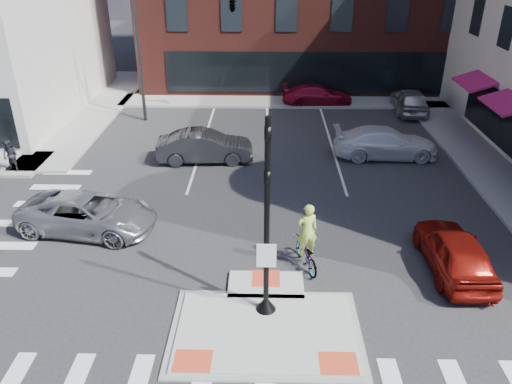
{
  "coord_description": "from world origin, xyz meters",
  "views": [
    {
      "loc": [
        -0.03,
        -11.27,
        9.95
      ],
      "look_at": [
        -0.38,
        4.39,
        2.0
      ],
      "focal_mm": 35.0,
      "sensor_mm": 36.0,
      "label": 1
    }
  ],
  "objects_px": {
    "silver_suv": "(88,213)",
    "pedestrian_a": "(10,156)",
    "white_pickup": "(385,143)",
    "red_sedan": "(455,251)",
    "bg_car_dark": "(205,147)",
    "bg_car_silver": "(410,101)",
    "cyclist": "(306,246)",
    "bg_car_red": "(317,95)"
  },
  "relations": [
    {
      "from": "bg_car_silver",
      "to": "pedestrian_a",
      "type": "bearing_deg",
      "value": 28.12
    },
    {
      "from": "pedestrian_a",
      "to": "silver_suv",
      "type": "bearing_deg",
      "value": -30.48
    },
    {
      "from": "silver_suv",
      "to": "red_sedan",
      "type": "distance_m",
      "value": 13.19
    },
    {
      "from": "bg_car_silver",
      "to": "pedestrian_a",
      "type": "distance_m",
      "value": 23.29
    },
    {
      "from": "bg_car_dark",
      "to": "white_pickup",
      "type": "bearing_deg",
      "value": -89.19
    },
    {
      "from": "silver_suv",
      "to": "white_pickup",
      "type": "height_order",
      "value": "white_pickup"
    },
    {
      "from": "white_pickup",
      "to": "bg_car_silver",
      "type": "bearing_deg",
      "value": -23.07
    },
    {
      "from": "bg_car_dark",
      "to": "cyclist",
      "type": "bearing_deg",
      "value": -157.79
    },
    {
      "from": "red_sedan",
      "to": "pedestrian_a",
      "type": "xyz_separation_m",
      "value": [
        -18.25,
        7.3,
        0.18
      ]
    },
    {
      "from": "bg_car_dark",
      "to": "cyclist",
      "type": "height_order",
      "value": "cyclist"
    },
    {
      "from": "white_pickup",
      "to": "bg_car_dark",
      "type": "height_order",
      "value": "bg_car_dark"
    },
    {
      "from": "pedestrian_a",
      "to": "red_sedan",
      "type": "bearing_deg",
      "value": -8.63
    },
    {
      "from": "bg_car_dark",
      "to": "pedestrian_a",
      "type": "xyz_separation_m",
      "value": [
        -8.92,
        -1.74,
        0.15
      ]
    },
    {
      "from": "white_pickup",
      "to": "silver_suv",
      "type": "bearing_deg",
      "value": 120.13
    },
    {
      "from": "silver_suv",
      "to": "pedestrian_a",
      "type": "height_order",
      "value": "pedestrian_a"
    },
    {
      "from": "silver_suv",
      "to": "red_sedan",
      "type": "height_order",
      "value": "red_sedan"
    },
    {
      "from": "red_sedan",
      "to": "bg_car_silver",
      "type": "height_order",
      "value": "bg_car_silver"
    },
    {
      "from": "silver_suv",
      "to": "white_pickup",
      "type": "distance_m",
      "value": 14.8
    },
    {
      "from": "red_sedan",
      "to": "white_pickup",
      "type": "relative_size",
      "value": 0.83
    },
    {
      "from": "silver_suv",
      "to": "bg_car_silver",
      "type": "distance_m",
      "value": 21.75
    },
    {
      "from": "white_pickup",
      "to": "red_sedan",
      "type": "bearing_deg",
      "value": -179.03
    },
    {
      "from": "red_sedan",
      "to": "bg_car_silver",
      "type": "xyz_separation_m",
      "value": [
        2.83,
        17.21,
        0.05
      ]
    },
    {
      "from": "bg_car_silver",
      "to": "cyclist",
      "type": "distance_m",
      "value": 18.78
    },
    {
      "from": "silver_suv",
      "to": "cyclist",
      "type": "relative_size",
      "value": 2.18
    },
    {
      "from": "bg_car_red",
      "to": "pedestrian_a",
      "type": "distance_m",
      "value": 19.18
    },
    {
      "from": "silver_suv",
      "to": "bg_car_silver",
      "type": "xyz_separation_m",
      "value": [
        15.82,
        14.93,
        0.07
      ]
    },
    {
      "from": "bg_car_dark",
      "to": "pedestrian_a",
      "type": "distance_m",
      "value": 9.09
    },
    {
      "from": "bg_car_red",
      "to": "cyclist",
      "type": "distance_m",
      "value": 18.81
    },
    {
      "from": "white_pickup",
      "to": "bg_car_red",
      "type": "height_order",
      "value": "white_pickup"
    },
    {
      "from": "red_sedan",
      "to": "bg_car_red",
      "type": "xyz_separation_m",
      "value": [
        -2.9,
        18.8,
        -0.07
      ]
    },
    {
      "from": "bg_car_silver",
      "to": "cyclist",
      "type": "height_order",
      "value": "cyclist"
    },
    {
      "from": "red_sedan",
      "to": "bg_car_silver",
      "type": "relative_size",
      "value": 0.94
    },
    {
      "from": "red_sedan",
      "to": "bg_car_dark",
      "type": "relative_size",
      "value": 0.92
    },
    {
      "from": "pedestrian_a",
      "to": "cyclist",
      "type": "bearing_deg",
      "value": -15.18
    },
    {
      "from": "bg_car_silver",
      "to": "white_pickup",
      "type": "bearing_deg",
      "value": 70.33
    },
    {
      "from": "bg_car_red",
      "to": "bg_car_dark",
      "type": "bearing_deg",
      "value": 144.13
    },
    {
      "from": "red_sedan",
      "to": "silver_suv",
      "type": "bearing_deg",
      "value": -10.7
    },
    {
      "from": "silver_suv",
      "to": "bg_car_silver",
      "type": "bearing_deg",
      "value": -37.6
    },
    {
      "from": "white_pickup",
      "to": "cyclist",
      "type": "distance_m",
      "value": 10.78
    },
    {
      "from": "white_pickup",
      "to": "cyclist",
      "type": "xyz_separation_m",
      "value": [
        -4.66,
        -9.72,
        0.04
      ]
    },
    {
      "from": "bg_car_silver",
      "to": "bg_car_red",
      "type": "bearing_deg",
      "value": -12.53
    },
    {
      "from": "silver_suv",
      "to": "pedestrian_a",
      "type": "xyz_separation_m",
      "value": [
        -5.26,
        5.02,
        0.2
      ]
    }
  ]
}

